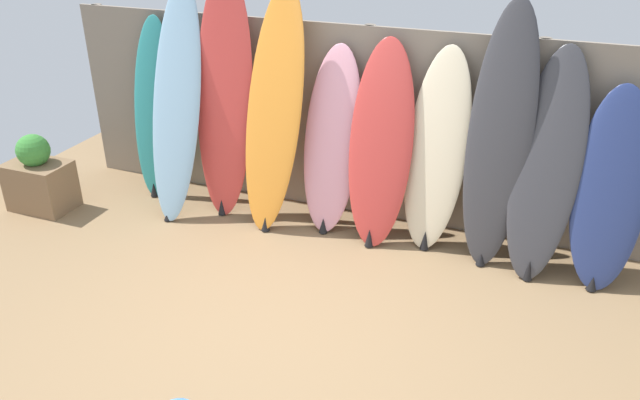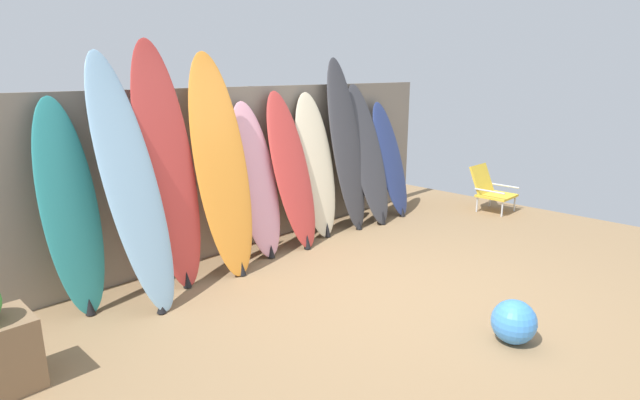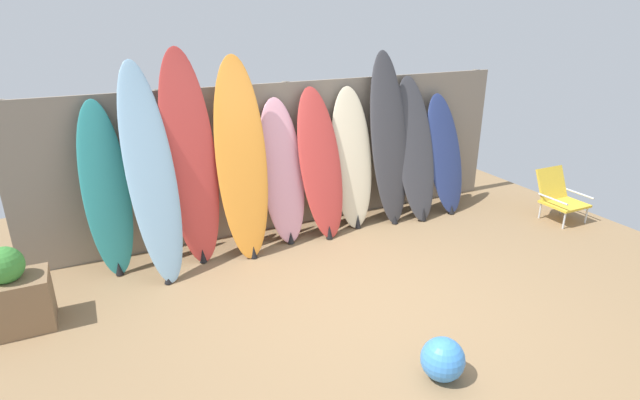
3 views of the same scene
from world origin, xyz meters
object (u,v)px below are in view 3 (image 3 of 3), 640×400
object	(u,v)px
planter_box	(12,296)
surfboard_cream_6	(352,160)
surfboard_teal_0	(106,191)
surfboard_red_2	(190,160)
surfboard_red_5	(321,165)
surfboard_skyblue_1	(151,174)
beach_ball	(443,359)
surfboard_orange_3	(242,160)
surfboard_charcoal_7	(389,140)
surfboard_navy_9	(445,154)
surfboard_pink_4	(282,172)
surfboard_charcoal_8	(415,150)
beach_chair	(559,195)

from	to	relation	value
planter_box	surfboard_cream_6	bearing A→B (deg)	11.55
surfboard_teal_0	surfboard_red_2	xyz separation A→B (m)	(0.85, -0.07, 0.24)
surfboard_red_2	surfboard_red_5	bearing A→B (deg)	-0.65
surfboard_skyblue_1	beach_ball	size ratio (longest dim) A/B	6.53
surfboard_red_2	surfboard_orange_3	world-z (taller)	surfboard_red_2
surfboard_skyblue_1	surfboard_red_2	world-z (taller)	surfboard_red_2
surfboard_charcoal_7	surfboard_navy_9	distance (m)	0.92
surfboard_pink_4	planter_box	distance (m)	2.91
surfboard_navy_9	surfboard_red_2	bearing A→B (deg)	179.41
surfboard_teal_0	surfboard_red_2	distance (m)	0.88
planter_box	surfboard_charcoal_8	bearing A→B (deg)	8.31
surfboard_skyblue_1	surfboard_charcoal_7	size ratio (longest dim) A/B	1.01
surfboard_teal_0	beach_ball	distance (m)	3.57
surfboard_charcoal_8	planter_box	xyz separation A→B (m)	(-4.59, -0.67, -0.57)
surfboard_cream_6	beach_ball	world-z (taller)	surfboard_cream_6
surfboard_charcoal_7	planter_box	world-z (taller)	surfboard_charcoal_7
surfboard_skyblue_1	surfboard_charcoal_8	world-z (taller)	surfboard_skyblue_1
surfboard_red_2	surfboard_charcoal_7	xyz separation A→B (m)	(2.48, 0.02, -0.05)
surfboard_pink_4	surfboard_charcoal_8	distance (m)	1.82
surfboard_orange_3	beach_ball	bearing A→B (deg)	-76.76
surfboard_orange_3	surfboard_navy_9	xyz separation A→B (m)	(2.82, 0.04, -0.29)
surfboard_red_5	beach_chair	size ratio (longest dim) A/B	2.73
surfboard_orange_3	surfboard_charcoal_7	distance (m)	1.95
surfboard_red_2	planter_box	world-z (taller)	surfboard_red_2
surfboard_orange_3	beach_chair	xyz separation A→B (m)	(3.97, -0.90, -0.74)
surfboard_skyblue_1	surfboard_red_2	size ratio (longest dim) A/B	0.95
surfboard_navy_9	beach_ball	size ratio (longest dim) A/B	4.75
surfboard_skyblue_1	surfboard_charcoal_8	bearing A→B (deg)	2.19
surfboard_charcoal_8	planter_box	bearing A→B (deg)	-171.69
surfboard_red_2	planter_box	distance (m)	2.02
surfboard_charcoal_8	beach_ball	world-z (taller)	surfboard_charcoal_8
surfboard_skyblue_1	beach_chair	bearing A→B (deg)	-9.47
surfboard_cream_6	surfboard_skyblue_1	bearing A→B (deg)	-174.96
surfboard_red_2	surfboard_pink_4	world-z (taller)	surfboard_red_2
surfboard_teal_0	surfboard_skyblue_1	bearing A→B (deg)	-27.54
surfboard_red_2	beach_ball	xyz separation A→B (m)	(1.17, -2.78, -0.95)
surfboard_pink_4	beach_chair	distance (m)	3.64
surfboard_pink_4	planter_box	xyz separation A→B (m)	(-2.77, -0.73, -0.51)
surfboard_charcoal_8	planter_box	distance (m)	4.67
surfboard_teal_0	surfboard_pink_4	xyz separation A→B (m)	(1.89, -0.03, -0.05)
surfboard_red_2	surfboard_red_5	size ratio (longest dim) A/B	1.28
surfboard_teal_0	surfboard_cream_6	world-z (taller)	surfboard_teal_0
surfboard_cream_6	surfboard_charcoal_7	xyz separation A→B (m)	(0.50, -0.05, 0.21)
surfboard_cream_6	surfboard_orange_3	bearing A→B (deg)	-174.73
planter_box	beach_ball	world-z (taller)	planter_box
surfboard_navy_9	beach_ball	world-z (taller)	surfboard_navy_9
surfboard_pink_4	surfboard_red_5	distance (m)	0.47
surfboard_pink_4	surfboard_cream_6	xyz separation A→B (m)	(0.93, 0.02, 0.03)
surfboard_teal_0	surfboard_pink_4	bearing A→B (deg)	-0.95
surfboard_skyblue_1	surfboard_cream_6	distance (m)	2.42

